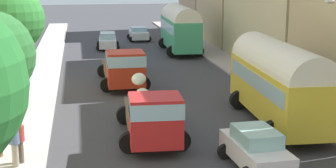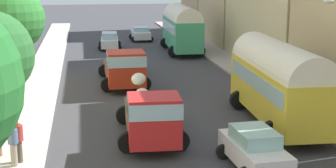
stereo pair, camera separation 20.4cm
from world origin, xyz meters
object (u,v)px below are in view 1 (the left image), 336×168
at_px(car_2, 256,149).
at_px(pedestrian_1, 20,140).
at_px(parked_bus_0, 278,79).
at_px(car_3, 139,34).
at_px(car_1, 108,41).
at_px(parked_bus_1, 180,26).
at_px(pedestrian_0, 14,144).
at_px(pedestrian_3, 20,86).
at_px(cargo_truck_0, 152,114).
at_px(car_0, 122,63).
at_px(cargo_truck_1, 124,67).

relative_size(car_2, pedestrian_1, 2.14).
height_order(parked_bus_0, car_2, parked_bus_0).
bearing_deg(car_3, car_1, -125.07).
relative_size(parked_bus_0, parked_bus_1, 1.04).
bearing_deg(pedestrian_0, pedestrian_3, 94.85).
bearing_deg(cargo_truck_0, parked_bus_0, 14.59).
relative_size(pedestrian_1, pedestrian_3, 1.00).
xyz_separation_m(parked_bus_0, pedestrian_3, (-12.74, 5.94, -1.18)).
distance_m(parked_bus_1, cargo_truck_0, 24.64).
bearing_deg(car_0, pedestrian_1, -108.05).
bearing_deg(cargo_truck_0, car_3, 83.98).
relative_size(parked_bus_0, car_0, 2.41).
relative_size(car_1, pedestrian_3, 2.38).
height_order(car_0, car_3, car_0).
distance_m(parked_bus_0, car_2, 6.22).
height_order(car_0, pedestrian_3, pedestrian_3).
relative_size(cargo_truck_0, pedestrian_3, 3.72).
bearing_deg(car_1, cargo_truck_0, -89.53).
height_order(parked_bus_1, cargo_truck_1, parked_bus_1).
distance_m(car_1, car_3, 6.31).
distance_m(car_0, car_2, 18.72).
xyz_separation_m(cargo_truck_0, car_2, (3.42, -3.57, -0.49)).
height_order(pedestrian_1, pedestrian_3, pedestrian_1).
relative_size(parked_bus_1, pedestrian_3, 4.75).
height_order(cargo_truck_0, car_3, cargo_truck_0).
height_order(cargo_truck_1, car_3, cargo_truck_1).
bearing_deg(parked_bus_1, parked_bus_0, -89.31).
bearing_deg(pedestrian_1, pedestrian_3, 95.93).
bearing_deg(car_3, parked_bus_0, -84.33).
bearing_deg(pedestrian_0, car_2, -9.33).
relative_size(parked_bus_1, car_2, 2.21).
bearing_deg(parked_bus_0, parked_bus_1, 90.69).
bearing_deg(car_0, cargo_truck_0, -90.31).
bearing_deg(car_3, pedestrian_3, -111.49).
distance_m(car_3, pedestrian_0, 35.50).
distance_m(car_0, pedestrian_1, 17.46).
xyz_separation_m(car_1, pedestrian_0, (-5.25, -29.20, 0.24)).
height_order(parked_bus_1, pedestrian_3, parked_bus_1).
bearing_deg(pedestrian_1, pedestrian_0, -111.89).
relative_size(car_2, pedestrian_0, 2.16).
height_order(parked_bus_0, pedestrian_1, parked_bus_0).
distance_m(parked_bus_0, parked_bus_1, 22.16).
bearing_deg(pedestrian_1, cargo_truck_1, 67.68).
relative_size(cargo_truck_0, car_2, 1.73).
xyz_separation_m(cargo_truck_0, pedestrian_0, (-5.47, -2.11, -0.24)).
bearing_deg(cargo_truck_1, car_0, 86.08).
relative_size(cargo_truck_0, pedestrian_0, 3.74).
distance_m(parked_bus_0, cargo_truck_0, 6.72).
bearing_deg(parked_bus_0, cargo_truck_0, -165.41).
height_order(parked_bus_1, pedestrian_0, parked_bus_1).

